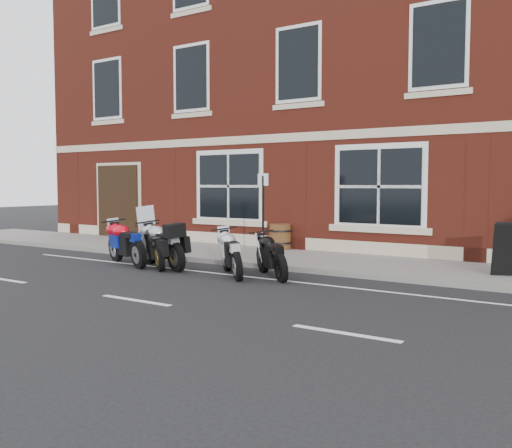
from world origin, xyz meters
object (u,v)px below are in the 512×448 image
object	(u,v)px
moto_touring_silver	(162,243)
moto_sport_silver	(233,251)
moto_naked_black	(272,254)
moto_sport_red	(127,242)
moto_sport_black	(155,245)
parking_sign	(263,210)
barrel_planter	(280,237)
a_board_sign	(511,249)

from	to	relation	value
moto_touring_silver	moto_sport_silver	xyz separation A→B (m)	(2.16, -0.04, -0.07)
moto_naked_black	moto_sport_silver	bearing A→B (deg)	150.79
moto_naked_black	moto_sport_red	bearing A→B (deg)	136.75
moto_sport_red	moto_sport_black	bearing A→B (deg)	-60.53
moto_sport_black	parking_sign	distance (m)	2.86
moto_sport_black	barrel_planter	size ratio (longest dim) A/B	2.36
moto_sport_silver	barrel_planter	bearing A→B (deg)	61.12
parking_sign	a_board_sign	bearing A→B (deg)	6.32
moto_touring_silver	moto_naked_black	distance (m)	3.03
moto_sport_red	barrel_planter	xyz separation A→B (m)	(1.98, 4.21, -0.09)
moto_touring_silver	a_board_sign	xyz separation A→B (m)	(7.48, 2.58, 0.07)
moto_naked_black	barrel_planter	distance (m)	4.35
moto_touring_silver	a_board_sign	size ratio (longest dim) A/B	1.93
moto_naked_black	barrel_planter	size ratio (longest dim) A/B	2.13
moto_sport_silver	parking_sign	world-z (taller)	parking_sign
moto_sport_red	moto_sport_silver	bearing A→B (deg)	-65.82
moto_naked_black	a_board_sign	bearing A→B (deg)	-21.48
moto_touring_silver	moto_sport_red	bearing A→B (deg)	120.44
moto_sport_silver	moto_naked_black	world-z (taller)	moto_sport_silver
moto_sport_black	barrel_planter	world-z (taller)	moto_sport_black
parking_sign	barrel_planter	bearing A→B (deg)	110.13
parking_sign	moto_naked_black	bearing A→B (deg)	-51.54
moto_touring_silver	barrel_planter	world-z (taller)	moto_touring_silver
moto_sport_black	moto_sport_silver	distance (m)	2.35
moto_sport_black	parking_sign	world-z (taller)	parking_sign
moto_sport_black	moto_naked_black	size ratio (longest dim) A/B	1.11
moto_sport_black	moto_naked_black	bearing A→B (deg)	-47.75
moto_touring_silver	moto_sport_red	size ratio (longest dim) A/B	1.00
moto_sport_black	moto_sport_silver	xyz separation A→B (m)	(2.35, -0.01, -0.00)
moto_touring_silver	a_board_sign	distance (m)	7.91
barrel_planter	moto_sport_red	bearing A→B (deg)	-115.13
moto_sport_red	a_board_sign	bearing A→B (deg)	-49.91
moto_sport_silver	moto_naked_black	distance (m)	0.91
moto_touring_silver	barrel_planter	xyz separation A→B (m)	(0.91, 4.07, -0.12)
moto_sport_red	moto_touring_silver	bearing A→B (deg)	-59.93
moto_sport_black	parking_sign	size ratio (longest dim) A/B	0.80
moto_sport_silver	a_board_sign	xyz separation A→B (m)	(5.32, 2.62, 0.14)
moto_sport_red	a_board_sign	size ratio (longest dim) A/B	1.92
moto_naked_black	moto_touring_silver	bearing A→B (deg)	136.04
moto_naked_black	a_board_sign	size ratio (longest dim) A/B	1.42
moto_sport_black	moto_sport_red	bearing A→B (deg)	134.01
moto_touring_silver	parking_sign	bearing A→B (deg)	-17.84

